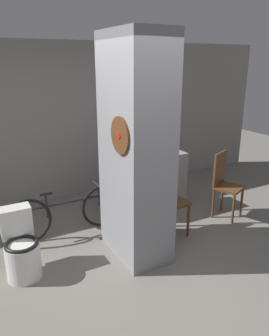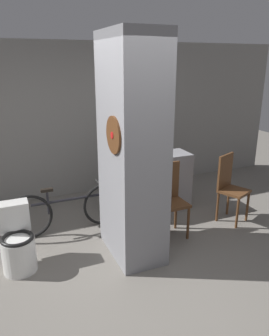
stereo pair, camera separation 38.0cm
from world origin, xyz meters
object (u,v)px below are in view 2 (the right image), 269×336
Objects in this scene: toilet at (18,243)px; chair_near_pillar at (170,197)px; chair_by_doorway at (230,185)px; bottle_tall at (133,150)px; bicycle at (68,209)px.

toilet is 0.74× the size of chair_near_pillar.
chair_near_pillar is at bearing 158.21° from chair_by_doorway.
chair_by_doorway is (1.02, 0.03, 0.00)m from chair_near_pillar.
bottle_tall reaches higher than chair_by_doorway.
bicycle is 1.28m from bottle_tall.
chair_near_pillar is 3.53× the size of bottle_tall.
chair_near_pillar and chair_by_doorway have the same top height.
chair_by_doorway is (2.99, 0.05, 0.23)m from toilet.
toilet is at bearing 179.29° from chair_near_pillar.
chair_by_doorway is 2.35m from bicycle.
bicycle is at bearing 40.84° from toilet.
chair_near_pillar is at bearing -25.46° from bicycle.
chair_by_doorway is at bearing -14.13° from bicycle.
toilet is 2.61× the size of bottle_tall.
bicycle is (-2.27, 0.57, -0.22)m from chair_by_doorway.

